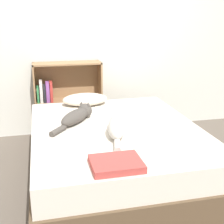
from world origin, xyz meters
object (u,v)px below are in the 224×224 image
at_px(cat_dark, 77,116).
at_px(bookshelf, 65,98).
at_px(bed, 115,154).
at_px(pillow, 85,99).
at_px(cat_light, 116,128).

xyz_separation_m(cat_dark, bookshelf, (-0.02, 1.06, -0.10)).
bearing_deg(bed, pillow, 101.95).
xyz_separation_m(pillow, bookshelf, (-0.18, 0.50, -0.11)).
height_order(bed, cat_dark, cat_dark).
bearing_deg(bookshelf, pillow, -69.67).
xyz_separation_m(cat_light, bookshelf, (-0.31, 1.48, -0.11)).
bearing_deg(pillow, bookshelf, 110.33).
bearing_deg(bookshelf, bed, -74.71).
bearing_deg(cat_light, bookshelf, 24.28).
height_order(cat_light, bookshelf, bookshelf).
xyz_separation_m(bed, pillow, (-0.17, 0.78, 0.34)).
xyz_separation_m(bed, cat_dark, (-0.33, 0.22, 0.34)).
bearing_deg(cat_light, pillow, 19.69).
distance_m(cat_light, cat_dark, 0.51).
distance_m(cat_dark, bookshelf, 1.07).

